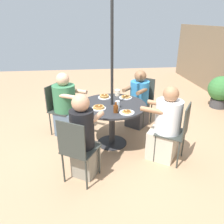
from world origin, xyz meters
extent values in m
plane|color=tan|center=(0.00, 0.00, 0.00)|extent=(12.00, 12.00, 0.00)
cylinder|color=#28282B|center=(0.00, 0.00, 0.01)|extent=(0.50, 0.50, 0.01)
cylinder|color=#28282B|center=(0.00, 0.00, 0.35)|extent=(0.10, 0.10, 0.69)
cylinder|color=#28282B|center=(0.00, 0.00, 0.71)|extent=(1.11, 1.11, 0.03)
cylinder|color=black|center=(0.00, 0.00, 1.23)|extent=(0.04, 0.04, 2.46)
cylinder|color=#333833|center=(0.60, -0.56, 0.22)|extent=(0.02, 0.02, 0.45)
cylinder|color=#333833|center=(0.78, -0.27, 0.22)|extent=(0.02, 0.02, 0.45)
cylinder|color=#333833|center=(0.90, -0.73, 0.22)|extent=(0.02, 0.02, 0.45)
cylinder|color=#333833|center=(1.07, -0.44, 0.22)|extent=(0.02, 0.02, 0.45)
cube|color=#333833|center=(0.84, -0.50, 0.46)|extent=(0.55, 0.55, 0.02)
cube|color=#333833|center=(1.00, -0.60, 0.69)|extent=(0.21, 0.34, 0.45)
cube|color=gray|center=(0.75, -0.45, 0.22)|extent=(0.42, 0.41, 0.45)
cylinder|color=black|center=(0.79, -0.47, 0.71)|extent=(0.30, 0.30, 0.52)
sphere|color=tan|center=(0.79, -0.47, 1.06)|extent=(0.22, 0.22, 0.22)
cylinder|color=tan|center=(0.58, -0.49, 0.83)|extent=(0.28, 0.21, 0.07)
cylinder|color=tan|center=(0.70, -0.28, 0.83)|extent=(0.28, 0.21, 0.07)
cylinder|color=#333833|center=(0.60, 0.57, 0.22)|extent=(0.02, 0.02, 0.45)
cylinder|color=#333833|center=(0.32, 0.76, 0.22)|extent=(0.02, 0.02, 0.45)
cylinder|color=#333833|center=(0.79, 0.85, 0.22)|extent=(0.02, 0.02, 0.45)
cylinder|color=#333833|center=(0.51, 1.04, 0.22)|extent=(0.02, 0.02, 0.45)
cube|color=#333833|center=(0.55, 0.80, 0.46)|extent=(0.56, 0.56, 0.02)
cube|color=#333833|center=(0.66, 0.96, 0.69)|extent=(0.32, 0.23, 0.45)
cube|color=beige|center=(0.49, 0.71, 0.22)|extent=(0.52, 0.53, 0.45)
cylinder|color=white|center=(0.52, 0.75, 0.69)|extent=(0.38, 0.38, 0.50)
sphere|color=#A3704C|center=(0.52, 0.75, 1.04)|extent=(0.22, 0.22, 0.22)
cylinder|color=#A3704C|center=(0.53, 0.50, 0.81)|extent=(0.24, 0.31, 0.07)
cylinder|color=#A3704C|center=(0.28, 0.67, 0.81)|extent=(0.24, 0.31, 0.07)
cylinder|color=#333833|center=(-0.48, 0.67, 0.22)|extent=(0.02, 0.02, 0.45)
cylinder|color=#333833|center=(-0.71, 0.41, 0.22)|extent=(0.02, 0.02, 0.45)
cylinder|color=#333833|center=(-0.74, 0.90, 0.22)|extent=(0.02, 0.02, 0.45)
cylinder|color=#333833|center=(-0.96, 0.64, 0.22)|extent=(0.02, 0.02, 0.45)
cube|color=#333833|center=(-0.72, 0.65, 0.46)|extent=(0.57, 0.57, 0.02)
cube|color=#333833|center=(-0.87, 0.78, 0.69)|extent=(0.27, 0.29, 0.45)
cube|color=#3D3D42|center=(-0.64, 0.58, 0.22)|extent=(0.51, 0.51, 0.45)
cylinder|color=teal|center=(-0.68, 0.61, 0.67)|extent=(0.36, 0.36, 0.45)
sphere|color=brown|center=(-0.68, 0.61, 1.00)|extent=(0.22, 0.22, 0.22)
cylinder|color=brown|center=(-0.44, 0.59, 0.78)|extent=(0.28, 0.26, 0.07)
cylinder|color=brown|center=(-0.64, 0.38, 0.78)|extent=(0.28, 0.26, 0.07)
cylinder|color=#333833|center=(-0.55, -0.61, 0.22)|extent=(0.02, 0.02, 0.45)
cylinder|color=#333833|center=(-0.25, -0.78, 0.22)|extent=(0.02, 0.02, 0.45)
cylinder|color=#333833|center=(-0.72, -0.91, 0.22)|extent=(0.02, 0.02, 0.45)
cylinder|color=#333833|center=(-0.42, -1.08, 0.22)|extent=(0.02, 0.02, 0.45)
cube|color=#333833|center=(-0.48, -0.85, 0.46)|extent=(0.55, 0.55, 0.02)
cube|color=#333833|center=(-0.58, -1.01, 0.69)|extent=(0.34, 0.20, 0.45)
cube|color=slate|center=(-0.42, -0.74, 0.22)|extent=(0.53, 0.55, 0.45)
cylinder|color=#38754C|center=(-0.45, -0.80, 0.69)|extent=(0.40, 0.40, 0.49)
sphere|color=#DBA884|center=(-0.45, -0.80, 1.04)|extent=(0.23, 0.23, 0.23)
cylinder|color=#DBA884|center=(-0.49, -0.54, 0.81)|extent=(0.22, 0.32, 0.07)
cylinder|color=#DBA884|center=(-0.21, -0.70, 0.81)|extent=(0.22, 0.32, 0.07)
cylinder|color=white|center=(-0.33, -0.10, 0.73)|extent=(0.22, 0.22, 0.01)
cylinder|color=#BC8947|center=(-0.33, -0.10, 0.74)|extent=(0.16, 0.16, 0.01)
cylinder|color=#BC8947|center=(-0.33, -0.09, 0.75)|extent=(0.15, 0.15, 0.01)
cylinder|color=#BC8947|center=(-0.32, -0.09, 0.76)|extent=(0.16, 0.16, 0.01)
cylinder|color=#BC8947|center=(-0.33, -0.10, 0.77)|extent=(0.16, 0.16, 0.01)
ellipsoid|color=brown|center=(-0.33, -0.10, 0.77)|extent=(0.12, 0.11, 0.00)
cube|color=#F4E084|center=(-0.32, -0.10, 0.78)|extent=(0.02, 0.02, 0.01)
cylinder|color=white|center=(-0.28, 0.27, 0.73)|extent=(0.22, 0.22, 0.01)
cylinder|color=#BC8947|center=(-0.28, 0.27, 0.74)|extent=(0.15, 0.15, 0.01)
cylinder|color=#BC8947|center=(-0.28, 0.28, 0.74)|extent=(0.17, 0.17, 0.01)
ellipsoid|color=brown|center=(-0.28, 0.27, 0.75)|extent=(0.12, 0.12, 0.00)
cube|color=#F4E084|center=(-0.29, 0.26, 0.76)|extent=(0.03, 0.03, 0.01)
cylinder|color=white|center=(0.36, 0.18, 0.73)|extent=(0.22, 0.22, 0.01)
cylinder|color=#BC8947|center=(0.36, 0.17, 0.74)|extent=(0.15, 0.15, 0.01)
cylinder|color=#BC8947|center=(0.37, 0.18, 0.74)|extent=(0.13, 0.13, 0.01)
ellipsoid|color=brown|center=(0.36, 0.18, 0.75)|extent=(0.11, 0.10, 0.00)
cube|color=#F4E084|center=(0.36, 0.17, 0.76)|extent=(0.03, 0.03, 0.01)
cylinder|color=white|center=(0.16, -0.22, 0.73)|extent=(0.22, 0.22, 0.01)
cylinder|color=#BC8947|center=(0.16, -0.22, 0.74)|extent=(0.18, 0.18, 0.01)
cylinder|color=#BC8947|center=(0.16, -0.22, 0.75)|extent=(0.16, 0.16, 0.01)
cylinder|color=#BC8947|center=(0.16, -0.22, 0.76)|extent=(0.17, 0.17, 0.01)
ellipsoid|color=brown|center=(0.16, -0.22, 0.76)|extent=(0.13, 0.12, 0.00)
cube|color=#F4E084|center=(0.15, -0.21, 0.77)|extent=(0.03, 0.03, 0.01)
cylinder|color=#602D0F|center=(0.33, 0.02, 0.78)|extent=(0.07, 0.07, 0.11)
cylinder|color=#602D0F|center=(0.33, 0.02, 0.86)|extent=(0.03, 0.03, 0.05)
torus|color=#602D0F|center=(0.36, 0.02, 0.79)|extent=(0.05, 0.01, 0.05)
cylinder|color=beige|center=(-0.42, 0.15, 0.77)|extent=(0.09, 0.09, 0.10)
cylinder|color=white|center=(-0.42, 0.15, 0.82)|extent=(0.10, 0.10, 0.01)
cylinder|color=silver|center=(0.15, 0.07, 0.77)|extent=(0.07, 0.07, 0.11)
cylinder|color=#3D3D3F|center=(-1.36, 2.75, 0.11)|extent=(0.37, 0.37, 0.22)
sphere|color=#387538|center=(-1.36, 2.75, 0.47)|extent=(0.59, 0.59, 0.59)
camera|label=1|loc=(3.25, -0.38, 2.00)|focal=35.00mm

